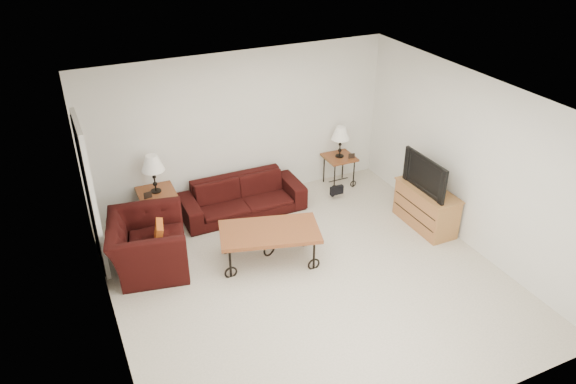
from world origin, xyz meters
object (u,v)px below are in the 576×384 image
object	(u,v)px
tv_stand	(426,208)
side_table_right	(339,171)
lamp_right	(340,142)
sofa	(242,197)
side_table_left	(158,208)
television	(430,174)
backpack	(333,185)
coffee_table	(270,245)
armchair	(148,244)
lamp_left	(154,174)

from	to	relation	value
tv_stand	side_table_right	bearing A→B (deg)	107.73
lamp_right	tv_stand	size ratio (longest dim) A/B	0.52
tv_stand	sofa	bearing A→B (deg)	147.37
side_table_left	side_table_right	size ratio (longest dim) A/B	1.09
television	lamp_right	bearing A→B (deg)	-162.87
side_table_left	backpack	xyz separation A→B (m)	(2.88, -0.35, -0.07)
coffee_table	armchair	size ratio (longest dim) A/B	1.18
lamp_left	lamp_right	size ratio (longest dim) A/B	1.09
tv_stand	backpack	size ratio (longest dim) A/B	2.30
coffee_table	sofa	bearing A→B (deg)	85.06
lamp_right	armchair	world-z (taller)	lamp_right
sofa	lamp_left	xyz separation A→B (m)	(-1.31, 0.18, 0.61)
armchair	side_table_right	bearing A→B (deg)	-62.94
sofa	side_table_right	size ratio (longest dim) A/B	3.58
sofa	armchair	distance (m)	1.88
television	armchair	bearing A→B (deg)	-100.07
lamp_left	lamp_right	bearing A→B (deg)	0.00
lamp_left	backpack	distance (m)	2.98
side_table_left	coffee_table	world-z (taller)	side_table_left
side_table_left	side_table_right	world-z (taller)	side_table_left
side_table_right	tv_stand	distance (m)	1.82
sofa	backpack	world-z (taller)	sofa
lamp_left	side_table_left	bearing A→B (deg)	0.00
television	side_table_right	bearing A→B (deg)	-162.87
side_table_right	lamp_right	size ratio (longest dim) A/B	1.00
coffee_table	tv_stand	xyz separation A→B (m)	(2.54, -0.16, 0.06)
side_table_left	television	distance (m)	4.14
side_table_left	lamp_right	xyz separation A→B (m)	(3.18, 0.00, 0.52)
tv_stand	coffee_table	bearing A→B (deg)	176.42
side_table_right	lamp_left	distance (m)	3.24
backpack	coffee_table	bearing A→B (deg)	-166.44
sofa	lamp_right	size ratio (longest dim) A/B	3.58
coffee_table	backpack	xyz separation A→B (m)	(1.69, 1.23, -0.02)
sofa	coffee_table	world-z (taller)	sofa
side_table_right	side_table_left	bearing A→B (deg)	-180.00
side_table_left	lamp_left	bearing A→B (deg)	0.00
side_table_left	sofa	bearing A→B (deg)	-7.81
television	coffee_table	bearing A→B (deg)	-93.60
side_table_left	armchair	world-z (taller)	armchair
side_table_right	tv_stand	xyz separation A→B (m)	(0.55, -1.73, 0.04)
lamp_left	sofa	bearing A→B (deg)	-7.81
side_table_right	lamp_left	world-z (taller)	lamp_left
coffee_table	backpack	size ratio (longest dim) A/B	2.95
sofa	lamp_right	distance (m)	1.95
lamp_right	backpack	xyz separation A→B (m)	(-0.30, -0.35, -0.59)
side_table_left	side_table_right	xyz separation A→B (m)	(3.18, 0.00, -0.03)
side_table_right	armchair	world-z (taller)	armchair
side_table_right	tv_stand	size ratio (longest dim) A/B	0.52
sofa	side_table_left	world-z (taller)	side_table_left
armchair	backpack	xyz separation A→B (m)	(3.25, 0.66, -0.14)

